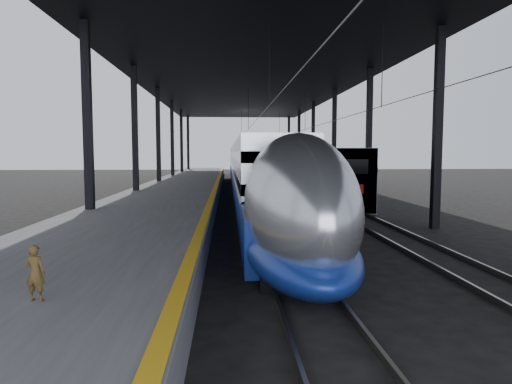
{
  "coord_description": "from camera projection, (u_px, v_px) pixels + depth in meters",
  "views": [
    {
      "loc": [
        0.17,
        -15.08,
        3.44
      ],
      "look_at": [
        1.21,
        1.63,
        2.0
      ],
      "focal_mm": 32.0,
      "sensor_mm": 36.0,
      "label": 1
    }
  ],
  "objects": [
    {
      "name": "ground",
      "position": [
        223.0,
        256.0,
        15.28
      ],
      "size": [
        160.0,
        160.0,
        0.0
      ],
      "primitive_type": "plane",
      "color": "black",
      "rests_on": "ground"
    },
    {
      "name": "platform",
      "position": [
        180.0,
        191.0,
        34.9
      ],
      "size": [
        6.0,
        80.0,
        1.0
      ],
      "primitive_type": "cube",
      "color": "#4C4C4F",
      "rests_on": "ground"
    },
    {
      "name": "yellow_strip",
      "position": [
        216.0,
        185.0,
        35.03
      ],
      "size": [
        0.3,
        80.0,
        0.01
      ],
      "primitive_type": "cube",
      "color": "gold",
      "rests_on": "platform"
    },
    {
      "name": "rails",
      "position": [
        283.0,
        196.0,
        35.44
      ],
      "size": [
        6.52,
        80.0,
        0.16
      ],
      "color": "slate",
      "rests_on": "ground"
    },
    {
      "name": "canopy",
      "position": [
        250.0,
        78.0,
        34.5
      ],
      "size": [
        18.0,
        75.0,
        9.47
      ],
      "color": "black",
      "rests_on": "ground"
    },
    {
      "name": "tgv_train",
      "position": [
        249.0,
        170.0,
        39.58
      ],
      "size": [
        2.86,
        65.2,
        4.11
      ],
      "color": "#B4B6BC",
      "rests_on": "ground"
    },
    {
      "name": "second_train",
      "position": [
        288.0,
        167.0,
        51.94
      ],
      "size": [
        2.69,
        56.05,
        3.71
      ],
      "color": "navy",
      "rests_on": "ground"
    },
    {
      "name": "child",
      "position": [
        35.0,
        273.0,
        7.49
      ],
      "size": [
        0.38,
        0.28,
        0.94
      ],
      "primitive_type": "imported",
      "rotation": [
        0.0,
        0.0,
        2.96
      ],
      "color": "#503A1A",
      "rests_on": "platform"
    }
  ]
}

